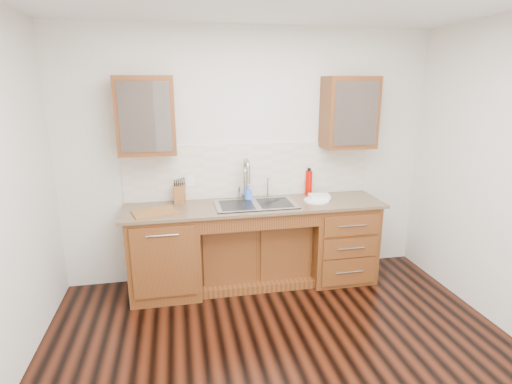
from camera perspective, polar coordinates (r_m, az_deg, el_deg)
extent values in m
cube|color=black|center=(3.39, 5.12, -24.86)|extent=(4.00, 3.50, 0.10)
cube|color=silver|center=(4.41, -1.02, 5.11)|extent=(4.00, 0.10, 2.70)
cube|color=#593014|center=(4.27, -12.87, -8.46)|extent=(0.70, 0.62, 0.88)
cube|color=#593014|center=(4.45, -0.33, -8.29)|extent=(1.20, 0.44, 0.70)
cube|color=#593014|center=(4.60, 11.67, -6.61)|extent=(0.70, 0.62, 0.88)
cube|color=#84705B|center=(4.16, -0.07, -1.97)|extent=(2.70, 0.65, 0.03)
cube|color=beige|center=(4.38, -0.87, 3.10)|extent=(2.70, 0.02, 0.59)
cube|color=#9E9EA5|center=(4.17, -0.03, -2.95)|extent=(0.84, 0.46, 0.19)
cylinder|color=#999993|center=(4.29, -1.54, 1.55)|extent=(0.04, 0.04, 0.40)
cylinder|color=#999993|center=(4.37, 1.67, 0.72)|extent=(0.02, 0.02, 0.24)
cube|color=#593014|center=(4.07, -15.42, 10.47)|extent=(0.55, 0.34, 0.75)
cube|color=#593014|center=(4.45, 13.15, 10.98)|extent=(0.55, 0.34, 0.75)
cube|color=white|center=(4.32, -9.35, 1.57)|extent=(0.08, 0.01, 0.12)
cube|color=white|center=(4.55, 7.25, 2.34)|extent=(0.08, 0.01, 0.12)
imported|color=#4576F1|center=(4.29, -1.16, -0.11)|extent=(0.09, 0.09, 0.16)
cylinder|color=#BA0800|center=(4.52, 7.54, 1.31)|extent=(0.08, 0.08, 0.28)
cylinder|color=white|center=(4.32, 8.65, -1.18)|extent=(0.34, 0.34, 0.02)
cube|color=silver|center=(4.39, 9.04, -0.59)|extent=(0.24, 0.18, 0.03)
cube|color=brown|center=(4.28, -10.84, -0.22)|extent=(0.13, 0.18, 0.19)
cube|color=brown|center=(4.00, -14.28, -2.83)|extent=(0.46, 0.38, 0.02)
imported|color=silver|center=(4.08, -15.97, 9.71)|extent=(0.16, 0.16, 0.10)
imported|color=white|center=(4.07, -14.71, 9.77)|extent=(0.12, 0.12, 0.09)
imported|color=silver|center=(4.40, 11.28, 10.37)|extent=(0.16, 0.16, 0.10)
imported|color=silver|center=(4.52, 14.84, 10.29)|extent=(0.12, 0.12, 0.10)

